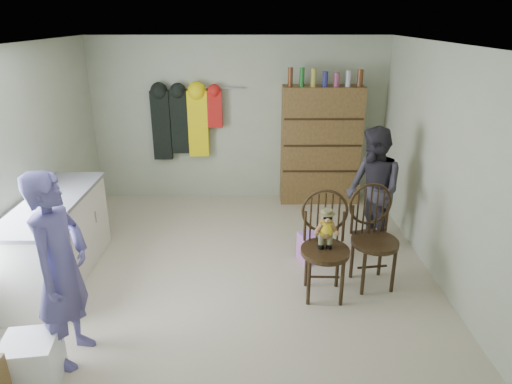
{
  "coord_description": "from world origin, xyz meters",
  "views": [
    {
      "loc": [
        0.23,
        -4.46,
        2.75
      ],
      "look_at": [
        0.25,
        0.2,
        0.95
      ],
      "focal_mm": 32.0,
      "sensor_mm": 36.0,
      "label": 1
    }
  ],
  "objects_px": {
    "chair_front": "(325,238)",
    "chair_far": "(373,233)",
    "counter": "(55,240)",
    "dresser": "(321,145)"
  },
  "relations": [
    {
      "from": "chair_front",
      "to": "chair_far",
      "type": "bearing_deg",
      "value": 23.66
    },
    {
      "from": "chair_front",
      "to": "counter",
      "type": "bearing_deg",
      "value": 176.15
    },
    {
      "from": "chair_front",
      "to": "dresser",
      "type": "height_order",
      "value": "dresser"
    },
    {
      "from": "chair_far",
      "to": "dresser",
      "type": "xyz_separation_m",
      "value": [
        -0.25,
        2.4,
        0.31
      ]
    },
    {
      "from": "counter",
      "to": "dresser",
      "type": "bearing_deg",
      "value": 35.69
    },
    {
      "from": "counter",
      "to": "chair_front",
      "type": "bearing_deg",
      "value": -6.12
    },
    {
      "from": "counter",
      "to": "chair_far",
      "type": "xyz_separation_m",
      "value": [
        3.45,
        -0.1,
        0.13
      ]
    },
    {
      "from": "chair_far",
      "to": "dresser",
      "type": "bearing_deg",
      "value": 87.35
    },
    {
      "from": "counter",
      "to": "chair_front",
      "type": "height_order",
      "value": "chair_front"
    },
    {
      "from": "counter",
      "to": "chair_far",
      "type": "relative_size",
      "value": 1.67
    }
  ]
}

